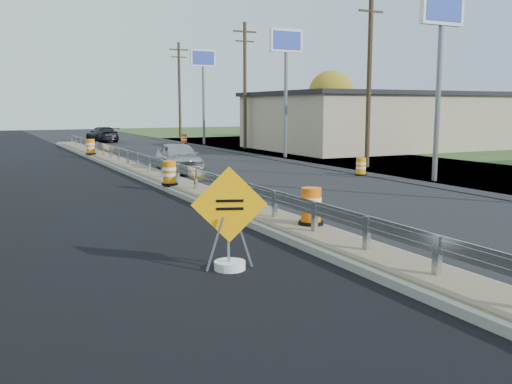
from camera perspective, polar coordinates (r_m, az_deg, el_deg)
name	(u,v)px	position (r m, az deg, el deg)	size (l,w,h in m)	color
ground	(243,213)	(17.18, -1.30, -2.10)	(140.00, 140.00, 0.00)	black
milled_overlay	(48,182)	(25.63, -20.08, 0.91)	(7.20, 120.00, 0.01)	black
median	(163,179)	(24.56, -9.30, 1.25)	(1.60, 55.00, 0.23)	gray
guardrail	(156,163)	(25.44, -10.00, 2.88)	(0.10, 46.15, 0.72)	silver
retail_building_near	(379,120)	(45.17, 12.16, 7.03)	(18.50, 12.50, 4.27)	tan
pylon_sign_south	(441,26)	(25.66, 18.05, 15.51)	(2.20, 0.30, 7.90)	slate
pylon_sign_mid	(286,53)	(36.09, 3.02, 13.75)	(2.20, 0.30, 7.90)	slate
pylon_sign_north	(203,67)	(48.73, -5.32, 12.36)	(2.20, 0.30, 7.90)	slate
utility_pole_smid	(369,72)	(30.70, 11.26, 11.65)	(1.90, 0.26, 9.40)	#473523
utility_pole_nmid	(245,83)	(43.54, -1.12, 10.83)	(1.90, 0.26, 9.40)	#473523
utility_pole_north	(179,89)	(57.44, -7.66, 10.19)	(1.90, 0.26, 9.40)	#473523
tree_far_yellow	(331,93)	(59.44, 7.52, 9.75)	(4.62, 4.62, 6.86)	#473523
caution_sign	(230,244)	(11.13, -2.66, -5.23)	(1.39, 0.62, 2.04)	white
barrel_median_near	(311,207)	(14.37, 5.53, -1.49)	(0.64, 0.64, 0.93)	black
barrel_median_mid	(170,174)	(21.82, -8.64, 1.84)	(0.62, 0.62, 0.91)	black
barrel_median_far	(91,147)	(37.09, -16.21, 4.33)	(0.65, 0.65, 0.95)	black
barrel_shoulder_near	(361,167)	(27.03, 10.45, 2.48)	(0.56, 0.56, 0.83)	black
barrel_shoulder_far	(184,139)	(49.54, -7.21, 5.25)	(0.60, 0.60, 0.87)	black
car_silver	(179,157)	(28.04, -7.74, 3.46)	(1.74, 4.33, 1.47)	#AAA9AE
car_dark_far	(102,134)	(54.29, -15.12, 5.59)	(1.94, 4.77, 1.38)	black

